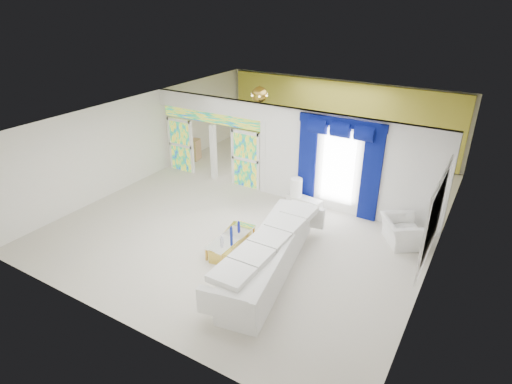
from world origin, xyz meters
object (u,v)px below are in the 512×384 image
Objects in this scene: console_table at (304,203)px; grand_piano at (279,146)px; armchair at (402,231)px; white_sofa at (270,256)px; coffee_table at (231,243)px.

grand_piano reaches higher than console_table.
grand_piano is (-5.92, 4.08, 0.13)m from armchair.
white_sofa is 7.81m from grand_piano.
coffee_table is 7.03m from grand_piano.
white_sofa is 2.31× the size of grand_piano.
console_table is at bearing 47.47° from armchair.
armchair is at bearing -53.40° from grand_piano.
grand_piano reaches higher than white_sofa.
armchair is 7.20m from grand_piano.
coffee_table is 0.85× the size of grand_piano.
grand_piano is (-2.83, 3.62, 0.30)m from console_table.
armchair is (3.78, 2.60, 0.18)m from coffee_table.
grand_piano is (-2.14, 6.69, 0.30)m from coffee_table.
armchair is (2.43, 2.90, -0.06)m from white_sofa.
armchair reaches higher than coffee_table.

